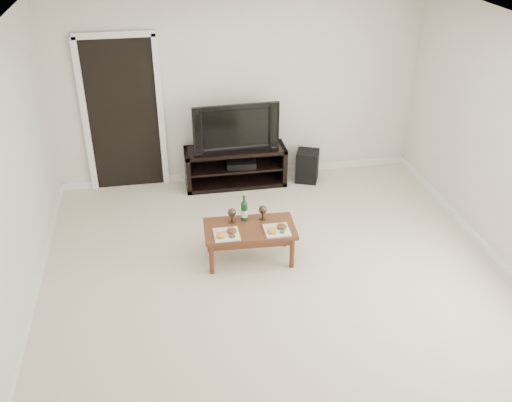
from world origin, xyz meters
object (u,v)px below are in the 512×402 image
Objects in this scene: television at (235,126)px; media_console at (235,167)px; subwoofer at (307,166)px; coffee_table at (250,243)px.

media_console is at bearing 0.00° from television.
television reaches higher than subwoofer.
media_console is 3.08× the size of subwoofer.
media_console is at bearing 86.53° from coffee_table.
coffee_table is (-0.11, -1.84, -0.07)m from media_console.
television is at bearing 86.53° from coffee_table.
media_console reaches higher than coffee_table.
coffee_table is at bearing -100.53° from subwoofer.
subwoofer is at bearing -3.26° from media_console.
television is 2.58× the size of subwoofer.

